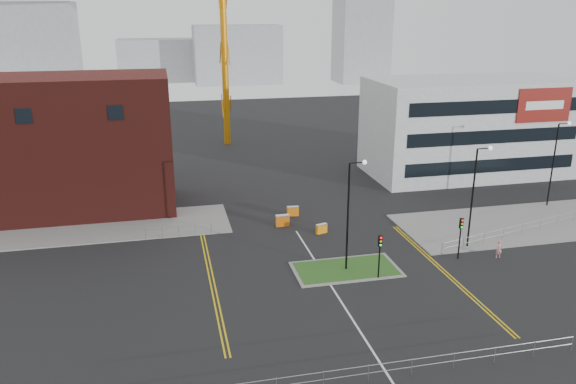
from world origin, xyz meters
name	(u,v)px	position (x,y,z in m)	size (l,w,h in m)	color
ground	(355,324)	(0.00, 0.00, 0.00)	(200.00, 200.00, 0.00)	black
pavement_left	(83,229)	(-20.00, 22.00, 0.06)	(28.00, 8.00, 0.12)	slate
pavement_right	(520,223)	(22.00, 14.00, 0.06)	(24.00, 10.00, 0.12)	slate
island_kerb	(346,269)	(2.00, 8.00, 0.04)	(8.60, 4.60, 0.08)	slate
grass_island	(346,269)	(2.00, 8.00, 0.06)	(8.00, 4.00, 0.12)	#1D4B19
brick_building	(51,148)	(-22.97, 28.00, 6.85)	(24.20, 10.07, 14.24)	#491612
office_block	(468,127)	(26.01, 31.97, 6.00)	(25.00, 12.20, 12.00)	#ABAEB0
streetlamp_island	(351,207)	(2.22, 8.00, 5.41)	(1.46, 0.36, 9.18)	black
streetlamp_right_near	(475,189)	(14.22, 10.00, 5.41)	(1.46, 0.36, 9.18)	black
streetlamp_right_far	(556,157)	(28.22, 18.00, 5.41)	(1.46, 0.36, 9.18)	black
traffic_light_island	(380,248)	(4.00, 5.98, 2.57)	(0.28, 0.33, 3.65)	black
traffic_light_right	(461,230)	(12.00, 7.98, 2.57)	(0.28, 0.33, 3.65)	black
railing_front	(391,366)	(0.00, -6.00, 0.78)	(24.05, 0.05, 1.10)	gray
railing_left	(179,230)	(-11.00, 18.00, 0.74)	(6.05, 0.05, 1.10)	gray
railing_right	(522,227)	(20.50, 11.50, 0.78)	(19.05, 5.05, 1.10)	gray
centre_line	(346,309)	(0.00, 2.00, 0.01)	(0.15, 30.00, 0.01)	silver
yellow_left_a	(208,272)	(-9.00, 10.00, 0.01)	(0.12, 24.00, 0.01)	gold
yellow_left_b	(212,272)	(-8.70, 10.00, 0.01)	(0.12, 24.00, 0.01)	gold
yellow_right_a	(442,271)	(9.50, 6.00, 0.01)	(0.12, 20.00, 0.01)	gold
yellow_right_b	(445,271)	(9.80, 6.00, 0.01)	(0.12, 20.00, 0.01)	gold
skyline_a	(39,48)	(-40.00, 120.00, 11.00)	(18.00, 12.00, 22.00)	gray
skyline_b	(237,54)	(10.00, 130.00, 8.00)	(24.00, 12.00, 16.00)	gray
skyline_c	(362,32)	(45.00, 125.00, 14.00)	(14.00, 12.00, 28.00)	gray
skyline_d	(172,60)	(-8.00, 140.00, 6.00)	(30.00, 12.00, 12.00)	gray
pedestrian	(499,249)	(15.44, 7.39, 0.80)	(0.58, 0.38, 1.60)	tan
barrier_left	(282,220)	(-1.00, 18.67, 0.62)	(1.36, 0.48, 1.13)	#C7590B
barrier_mid	(321,228)	(2.20, 16.00, 0.50)	(1.16, 0.68, 0.92)	orange
barrier_right	(293,211)	(0.65, 21.21, 0.55)	(1.23, 0.52, 1.00)	orange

